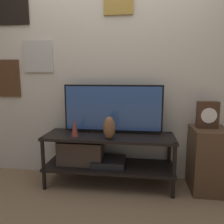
{
  "coord_description": "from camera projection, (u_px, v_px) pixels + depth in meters",
  "views": [
    {
      "loc": [
        0.33,
        -2.03,
        1.22
      ],
      "look_at": [
        0.03,
        0.27,
        0.84
      ],
      "focal_mm": 35.0,
      "sensor_mm": 36.0,
      "label": 1
    }
  ],
  "objects": [
    {
      "name": "television",
      "position": [
        113.0,
        108.0,
        2.45
      ],
      "size": [
        1.11,
        0.05,
        0.55
      ],
      "color": "black",
      "rests_on": "media_console"
    },
    {
      "name": "vase_slim_bronze",
      "position": [
        75.0,
        128.0,
        2.33
      ],
      "size": [
        0.08,
        0.08,
        0.2
      ],
      "color": "brown",
      "rests_on": "media_console"
    },
    {
      "name": "media_console",
      "position": [
        98.0,
        153.0,
        2.45
      ],
      "size": [
        1.42,
        0.46,
        0.58
      ],
      "color": "black",
      "rests_on": "ground_plane"
    },
    {
      "name": "wall_back",
      "position": [
        111.0,
        64.0,
        2.54
      ],
      "size": [
        6.4,
        0.08,
        2.7
      ],
      "color": "beige",
      "rests_on": "ground_plane"
    },
    {
      "name": "vase_urn_stoneware",
      "position": [
        109.0,
        128.0,
        2.23
      ],
      "size": [
        0.13,
        0.12,
        0.24
      ],
      "color": "brown",
      "rests_on": "media_console"
    },
    {
      "name": "ground_plane",
      "position": [
        105.0,
        197.0,
        2.23
      ],
      "size": [
        12.0,
        12.0,
        0.0
      ],
      "primitive_type": "plane",
      "color": "#846647"
    },
    {
      "name": "mantel_clock",
      "position": [
        207.0,
        115.0,
        2.27
      ],
      "size": [
        0.21,
        0.11,
        0.28
      ],
      "color": "#422819",
      "rests_on": "side_table"
    },
    {
      "name": "side_table",
      "position": [
        208.0,
        160.0,
        2.32
      ],
      "size": [
        0.36,
        0.42,
        0.68
      ],
      "color": "#513823",
      "rests_on": "ground_plane"
    }
  ]
}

